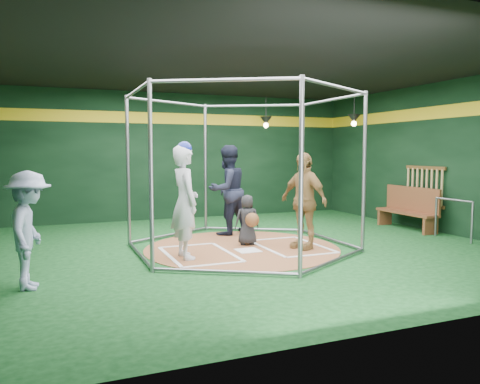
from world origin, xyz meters
name	(u,v)px	position (x,y,z in m)	size (l,w,h in m)	color
room_shell	(242,159)	(0.00, 0.01, 1.75)	(10.10, 9.10, 3.53)	#0D3A14
clay_disc	(242,248)	(0.00, 0.00, 0.01)	(3.80, 3.80, 0.01)	brown
home_plate	(248,250)	(0.00, -0.30, 0.02)	(0.43, 0.43, 0.01)	white
batter_box_left	(199,254)	(-0.95, -0.25, 0.02)	(1.17, 1.77, 0.01)	white
batter_box_right	(291,246)	(0.95, -0.25, 0.02)	(1.17, 1.77, 0.01)	white
batting_cage	(242,172)	(0.00, 0.00, 1.50)	(4.05, 4.67, 3.00)	gray
bat_rack	(424,186)	(4.93, 0.40, 1.05)	(0.07, 1.25, 0.98)	brown
pendant_lamp_near	(266,121)	(2.20, 3.60, 2.74)	(0.34, 0.34, 0.90)	black
pendant_lamp_far	(354,119)	(4.00, 2.00, 2.74)	(0.34, 0.34, 0.90)	black
batter_figure	(185,201)	(-1.26, -0.42, 1.03)	(0.51, 0.75, 2.05)	silver
visitor_leopard	(303,201)	(1.09, -0.48, 0.94)	(1.09, 0.45, 1.86)	tan
catcher_figure	(248,220)	(0.22, 0.22, 0.52)	(0.56, 0.60, 1.01)	black
umpire	(227,190)	(0.26, 1.51, 1.02)	(0.98, 0.76, 2.02)	black
bystander_blue	(29,230)	(-3.73, -1.39, 0.82)	(1.05, 0.61, 1.63)	#96A6C7
dugout_bench	(409,208)	(4.63, 0.57, 0.53)	(0.41, 1.77, 1.03)	brown
steel_railing	(453,213)	(4.55, -0.86, 0.59)	(0.05, 1.02, 0.88)	gray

